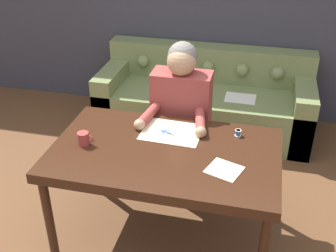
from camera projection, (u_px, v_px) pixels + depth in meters
The scene contains 9 objects.
ground_plane at pixel (143, 240), 3.05m from camera, with size 16.00×16.00×0.00m, color brown.
dining_table at pixel (165, 159), 2.76m from camera, with size 1.48×0.90×0.75m.
couch at pixel (205, 101), 4.34m from camera, with size 2.12×0.82×0.80m.
person at pixel (181, 117), 3.30m from camera, with size 0.51×0.59×1.26m.
pattern_paper_main at pixel (172, 132), 2.92m from camera, with size 0.42×0.33×0.00m.
pattern_paper_offcut at pixel (224, 170), 2.54m from camera, with size 0.25×0.24×0.00m.
scissors at pixel (168, 133), 2.90m from camera, with size 0.21×0.14×0.01m.
mug at pixel (84, 139), 2.76m from camera, with size 0.11×0.08×0.09m.
thread_spool at pixel (238, 133), 2.87m from camera, with size 0.04×0.04×0.05m.
Camera 1 is at (0.70, -2.12, 2.25)m, focal length 45.00 mm.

